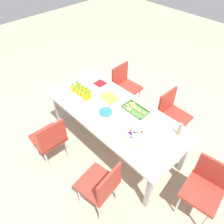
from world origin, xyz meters
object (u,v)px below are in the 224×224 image
party_table (115,115)px  chair_far_right (172,112)px  juice_bottle_4 (86,97)px  juice_bottle_2 (79,92)px  juice_bottle_5 (78,86)px  juice_bottle_1 (77,90)px  cardboard_tube (180,129)px  paper_folder (110,98)px  juice_bottle_8 (87,92)px  napkin_stack (100,83)px  chair_far_left (125,84)px  juice_bottle_9 (90,94)px  chair_near_right (101,185)px  juice_bottle_6 (80,88)px  juice_bottle_7 (83,90)px  fruit_pizza (134,135)px  snack_tray (134,109)px  chair_near_left (50,138)px  plate_stack (106,112)px  juice_bottle_3 (83,94)px  juice_bottle_0 (73,88)px

party_table → chair_far_right: size_ratio=2.48×
party_table → juice_bottle_4: juice_bottle_4 is taller
juice_bottle_2 → juice_bottle_5: size_ratio=1.01×
juice_bottle_1 → cardboard_tube: cardboard_tube is taller
juice_bottle_5 → paper_folder: 0.54m
juice_bottle_4 → juice_bottle_8: bearing=135.9°
juice_bottle_1 → napkin_stack: bearing=81.2°
chair_far_left → juice_bottle_4: bearing=4.0°
party_table → juice_bottle_9: size_ratio=13.63×
juice_bottle_4 → chair_far_left: bearing=96.4°
chair_near_right → juice_bottle_8: 1.36m
juice_bottle_6 → juice_bottle_7: size_ratio=1.11×
fruit_pizza → juice_bottle_6: bearing=176.8°
snack_tray → paper_folder: bearing=-169.6°
juice_bottle_2 → juice_bottle_4: bearing=1.4°
juice_bottle_6 → juice_bottle_9: 0.22m
chair_far_left → fruit_pizza: chair_far_left is taller
chair_near_left → paper_folder: (0.13, 0.98, 0.23)m
juice_bottle_1 → snack_tray: juice_bottle_1 is taller
chair_far_right → chair_near_left: 1.81m
plate_stack → juice_bottle_3: bearing=-176.4°
juice_bottle_9 → juice_bottle_6: bearing=-179.4°
snack_tray → juice_bottle_5: bearing=-162.8°
juice_bottle_0 → snack_tray: juice_bottle_0 is taller
chair_far_left → cardboard_tube: bearing=67.9°
juice_bottle_1 → juice_bottle_2: juice_bottle_2 is taller
fruit_pizza → juice_bottle_1: bearing=180.0°
juice_bottle_2 → juice_bottle_6: (-0.07, 0.07, 0.00)m
juice_bottle_0 → juice_bottle_2: bearing=3.1°
juice_bottle_6 → juice_bottle_9: size_ratio=0.99×
juice_bottle_2 → juice_bottle_9: size_ratio=0.96×
juice_bottle_4 → paper_folder: size_ratio=0.55×
chair_near_left → juice_bottle_9: size_ratio=5.50×
juice_bottle_8 → paper_folder: juice_bottle_8 is taller
chair_near_left → snack_tray: (0.55, 1.05, 0.24)m
chair_far_left → snack_tray: size_ratio=2.31×
juice_bottle_7 → napkin_stack: (-0.02, 0.34, -0.05)m
chair_far_left → juice_bottle_7: size_ratio=6.18×
chair_far_left → juice_bottle_7: (-0.05, -0.84, 0.29)m
juice_bottle_4 → juice_bottle_6: bearing=164.0°
chair_far_left → juice_bottle_5: juice_bottle_5 is taller
juice_bottle_1 → party_table: bearing=10.3°
chair_far_left → cardboard_tube: cardboard_tube is taller
juice_bottle_6 → napkin_stack: (0.06, 0.34, -0.06)m
party_table → chair_far_left: size_ratio=2.48×
chair_far_right → juice_bottle_5: juice_bottle_5 is taller
napkin_stack → cardboard_tube: cardboard_tube is taller
juice_bottle_6 → juice_bottle_8: bearing=2.5°
juice_bottle_5 → fruit_pizza: (1.22, -0.07, -0.05)m
juice_bottle_5 → snack_tray: (0.91, 0.28, -0.05)m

